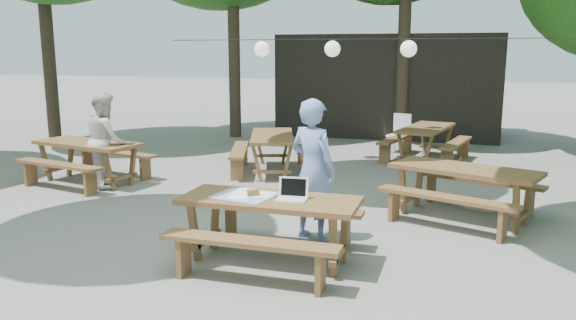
% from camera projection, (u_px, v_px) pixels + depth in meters
% --- Properties ---
extents(ground, '(80.00, 80.00, 0.00)m').
position_uv_depth(ground, '(236.00, 251.00, 6.74)').
color(ground, slate).
rests_on(ground, ground).
extents(pavilion, '(6.00, 3.00, 2.80)m').
position_uv_depth(pavilion, '(390.00, 85.00, 16.18)').
color(pavilion, black).
rests_on(pavilion, ground).
extents(main_picnic_table, '(2.00, 1.58, 0.75)m').
position_uv_depth(main_picnic_table, '(270.00, 229.00, 6.33)').
color(main_picnic_table, brown).
rests_on(main_picnic_table, ground).
extents(picnic_table_nw, '(2.18, 1.93, 0.75)m').
position_uv_depth(picnic_table_nw, '(88.00, 162.00, 10.16)').
color(picnic_table_nw, brown).
rests_on(picnic_table_nw, ground).
extents(picnic_table_ne, '(2.33, 2.14, 0.75)m').
position_uv_depth(picnic_table_ne, '(463.00, 192.00, 7.95)').
color(picnic_table_ne, brown).
rests_on(picnic_table_ne, ground).
extents(picnic_table_far_w, '(2.10, 2.30, 0.75)m').
position_uv_depth(picnic_table_far_w, '(272.00, 153.00, 11.04)').
color(picnic_table_far_w, brown).
rests_on(picnic_table_far_w, ground).
extents(picnic_table_far_e, '(1.94, 2.19, 0.75)m').
position_uv_depth(picnic_table_far_e, '(425.00, 143.00, 12.16)').
color(picnic_table_far_e, brown).
rests_on(picnic_table_far_e, ground).
extents(woman, '(0.77, 0.65, 1.80)m').
position_uv_depth(woman, '(313.00, 170.00, 7.00)').
color(woman, '#7795DA').
rests_on(woman, ground).
extents(second_person, '(1.01, 1.03, 1.67)m').
position_uv_depth(second_person, '(106.00, 140.00, 9.81)').
color(second_person, silver).
rests_on(second_person, ground).
extents(plastic_chair, '(0.56, 0.56, 0.90)m').
position_uv_depth(plastic_chair, '(398.00, 141.00, 13.23)').
color(plastic_chair, silver).
rests_on(plastic_chair, ground).
extents(laptop, '(0.35, 0.29, 0.24)m').
position_uv_depth(laptop, '(292.00, 194.00, 6.18)').
color(laptop, white).
rests_on(laptop, main_picnic_table).
extents(tabletop_clutter, '(0.74, 0.66, 0.08)m').
position_uv_depth(tabletop_clutter, '(246.00, 195.00, 6.35)').
color(tabletop_clutter, '#3677B9').
rests_on(tabletop_clutter, main_picnic_table).
extents(paper_lanterns, '(9.00, 0.34, 0.38)m').
position_uv_depth(paper_lanterns, '(333.00, 49.00, 11.96)').
color(paper_lanterns, black).
rests_on(paper_lanterns, ground).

